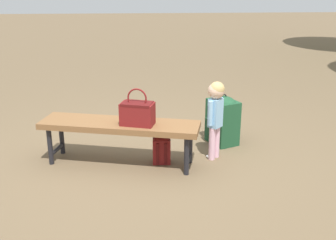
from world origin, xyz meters
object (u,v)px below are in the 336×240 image
object	(u,v)px
handbag	(137,112)
backpack_large	(223,119)
backpack_small	(162,149)
child_standing	(216,108)
park_bench	(120,127)

from	to	relation	value
handbag	backpack_large	xyz separation A→B (m)	(0.97, 0.57, -0.28)
handbag	backpack_small	xyz separation A→B (m)	(0.24, 0.07, -0.42)
child_standing	backpack_small	bearing A→B (deg)	-172.31
handbag	backpack_small	bearing A→B (deg)	16.26
backpack_large	handbag	bearing A→B (deg)	-149.66
park_bench	backpack_large	bearing A→B (deg)	22.60
park_bench	handbag	distance (m)	0.27
backpack_large	park_bench	bearing A→B (deg)	-157.40
backpack_large	backpack_small	bearing A→B (deg)	-145.72
child_standing	handbag	bearing A→B (deg)	-169.70
backpack_small	park_bench	bearing A→B (deg)	177.59
child_standing	backpack_small	distance (m)	0.69
handbag	backpack_small	world-z (taller)	handbag
handbag	backpack_small	size ratio (longest dim) A/B	1.21
park_bench	handbag	xyz separation A→B (m)	(0.18, -0.09, 0.18)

